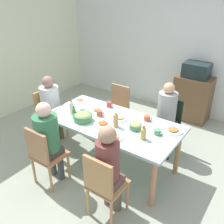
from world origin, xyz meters
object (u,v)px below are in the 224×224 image
object	(u,v)px
bowl_0	(83,117)
bottle_3	(74,113)
bowl_1	(136,126)
cup_2	(83,110)
plate_1	(173,130)
chair_0	(49,112)
cup_5	(100,113)
person_0	(51,103)
cup_1	(102,134)
plate_0	(80,100)
cup_4	(158,132)
dining_table	(112,126)
plate_2	(114,136)
chair_4	(117,107)
chair_1	(167,122)
plate_3	(120,118)
plate_4	(97,111)
chair_3	(104,184)
plate_5	(103,124)
person_3	(108,165)
bottle_0	(143,133)
bottle_1	(72,108)
bottle_2	(116,120)
cup_3	(109,104)
person_2	(48,136)
microwave	(197,70)
chair_2	(45,154)
side_cabinet	(192,98)
person_1	(166,113)
cup_0	(147,118)

from	to	relation	value
bowl_0	bottle_3	xyz separation A→B (m)	(-0.15, -0.01, 0.03)
bowl_1	cup_2	world-z (taller)	bowl_1
plate_1	cup_2	bearing A→B (deg)	-168.00
chair_0	cup_5	xyz separation A→B (m)	(1.12, 0.03, 0.30)
person_0	cup_1	bearing A→B (deg)	-16.30
plate_0	cup_4	size ratio (longest dim) A/B	1.69
dining_table	plate_2	bearing A→B (deg)	-51.92
chair_4	cup_2	bearing A→B (deg)	-92.14
chair_1	plate_3	size ratio (longest dim) A/B	4.18
plate_4	plate_1	bearing A→B (deg)	6.19
chair_0	bowl_1	distance (m)	1.77
chair_4	plate_1	bearing A→B (deg)	-24.91
dining_table	cup_5	distance (m)	0.28
chair_3	plate_5	world-z (taller)	chair_3
plate_2	bowl_1	world-z (taller)	bowl_1
person_3	bottle_0	world-z (taller)	person_3
plate_1	bowl_0	xyz separation A→B (m)	(-1.18, -0.47, 0.05)
plate_5	bottle_1	world-z (taller)	bottle_1
plate_0	bottle_1	size ratio (longest dim) A/B	0.89
bottle_2	bottle_1	bearing A→B (deg)	-174.10
plate_1	cup_3	xyz separation A→B (m)	(-1.13, 0.11, 0.03)
cup_5	person_2	bearing A→B (deg)	-106.93
plate_0	chair_1	bearing A→B (deg)	24.22
plate_5	chair_4	bearing A→B (deg)	113.60
person_3	chair_4	distance (m)	1.92
plate_5	bowl_1	world-z (taller)	bowl_1
bottle_2	person_3	bearing A→B (deg)	-61.75
chair_1	microwave	size ratio (longest dim) A/B	1.88
person_0	microwave	distance (m)	2.79
plate_3	chair_2	bearing A→B (deg)	-119.07
bowl_1	side_cabinet	bearing A→B (deg)	88.15
person_3	cup_4	world-z (taller)	person_3
plate_2	bottle_0	bearing A→B (deg)	29.49
cup_2	person_1	bearing A→B (deg)	38.38
chair_1	bottle_2	size ratio (longest dim) A/B	4.06
plate_2	chair_4	bearing A→B (deg)	122.18
person_0	chair_3	world-z (taller)	person_0
chair_0	cup_0	world-z (taller)	chair_0
side_cabinet	cup_2	bearing A→B (deg)	-113.94
cup_4	bottle_2	world-z (taller)	bottle_2
chair_1	plate_0	distance (m)	1.49
bowl_0	chair_3	bearing A→B (deg)	-37.19
chair_1	cup_1	bearing A→B (deg)	-105.60
cup_1	cup_4	xyz separation A→B (m)	(0.55, 0.47, -0.00)
person_2	bottle_0	distance (m)	1.25
plate_5	cup_3	bearing A→B (deg)	116.95
cup_2	bottle_2	bearing A→B (deg)	-4.85
chair_0	person_3	distance (m)	2.02
cup_4	side_cabinet	world-z (taller)	side_cabinet
chair_0	chair_4	size ratio (longest dim) A/B	1.00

